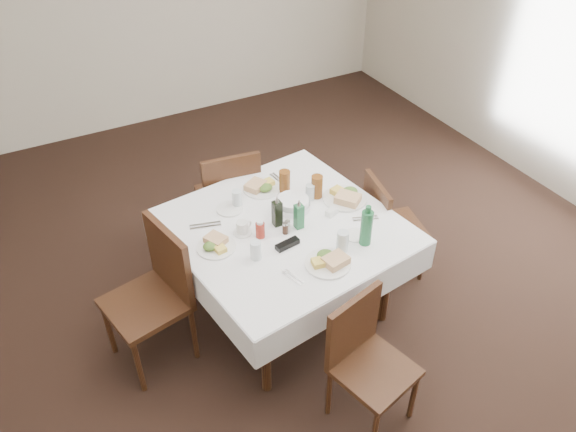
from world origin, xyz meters
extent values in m
plane|color=black|center=(0.00, 0.00, 0.00)|extent=(7.00, 7.00, 0.00)
cylinder|color=black|center=(-0.34, -0.34, 0.36)|extent=(0.06, 0.06, 0.72)
cylinder|color=black|center=(-0.48, 0.65, 0.36)|extent=(0.06, 0.06, 0.72)
cylinder|color=black|center=(0.65, -0.20, 0.36)|extent=(0.06, 0.06, 0.72)
cylinder|color=black|center=(0.51, 0.79, 0.36)|extent=(0.06, 0.06, 0.72)
cube|color=black|center=(0.09, 0.22, 0.73)|extent=(1.40, 1.40, 0.03)
cube|color=white|center=(0.09, 0.22, 0.76)|extent=(1.54, 1.54, 0.01)
cube|color=white|center=(-0.01, 0.91, 0.65)|extent=(1.36, 0.19, 0.22)
cube|color=white|center=(0.18, -0.46, 0.65)|extent=(1.36, 0.19, 0.22)
cube|color=white|center=(0.77, 0.32, 0.65)|extent=(0.19, 1.36, 0.22)
cube|color=white|center=(-0.60, 0.13, 0.65)|extent=(0.19, 1.36, 0.22)
cube|color=black|center=(0.04, 1.11, 0.45)|extent=(0.50, 0.50, 0.04)
cube|color=black|center=(0.02, 0.91, 0.69)|extent=(0.44, 0.10, 0.48)
cylinder|color=black|center=(0.26, 1.27, 0.22)|extent=(0.04, 0.04, 0.45)
cylinder|color=black|center=(0.21, 0.90, 0.22)|extent=(0.04, 0.04, 0.45)
cylinder|color=black|center=(-0.12, 1.33, 0.22)|extent=(0.04, 0.04, 0.45)
cylinder|color=black|center=(-0.17, 0.95, 0.22)|extent=(0.04, 0.04, 0.45)
cube|color=black|center=(0.12, -0.80, 0.41)|extent=(0.49, 0.49, 0.04)
cube|color=black|center=(0.07, -0.62, 0.64)|extent=(0.40, 0.14, 0.44)
cylinder|color=black|center=(-0.01, -1.01, 0.21)|extent=(0.03, 0.03, 0.41)
cylinder|color=black|center=(-0.10, -0.67, 0.21)|extent=(0.03, 0.03, 0.41)
cylinder|color=black|center=(0.33, -0.92, 0.21)|extent=(0.03, 0.03, 0.41)
cylinder|color=black|center=(0.24, -0.58, 0.21)|extent=(0.03, 0.03, 0.41)
cube|color=black|center=(1.01, 0.19, 0.41)|extent=(0.47, 0.47, 0.04)
cube|color=black|center=(0.83, 0.23, 0.63)|extent=(0.12, 0.40, 0.44)
cylinder|color=black|center=(1.14, -0.01, 0.20)|extent=(0.03, 0.03, 0.41)
cylinder|color=black|center=(0.80, 0.06, 0.20)|extent=(0.03, 0.03, 0.41)
cylinder|color=black|center=(1.21, 0.33, 0.20)|extent=(0.03, 0.03, 0.41)
cylinder|color=black|center=(0.87, 0.40, 0.20)|extent=(0.03, 0.03, 0.41)
cube|color=black|center=(-0.88, 0.26, 0.47)|extent=(0.55, 0.55, 0.04)
cube|color=black|center=(-0.67, 0.31, 0.72)|extent=(0.14, 0.46, 0.50)
cylinder|color=black|center=(-1.12, 0.41, 0.24)|extent=(0.04, 0.04, 0.47)
cylinder|color=black|center=(-0.73, 0.50, 0.24)|extent=(0.04, 0.04, 0.47)
cylinder|color=black|center=(-1.03, 0.03, 0.24)|extent=(0.04, 0.04, 0.47)
cylinder|color=black|center=(-0.64, 0.11, 0.24)|extent=(0.04, 0.04, 0.47)
cylinder|color=white|center=(0.14, 0.67, 0.77)|extent=(0.27, 0.27, 0.01)
cube|color=tan|center=(0.10, 0.68, 0.80)|extent=(0.18, 0.16, 0.04)
cube|color=gold|center=(0.19, 0.68, 0.79)|extent=(0.10, 0.08, 0.03)
ellipsoid|color=#295C15|center=(0.15, 0.62, 0.80)|extent=(0.10, 0.09, 0.04)
cylinder|color=white|center=(0.14, -0.23, 0.77)|extent=(0.28, 0.28, 0.01)
cube|color=tan|center=(0.18, -0.25, 0.80)|extent=(0.16, 0.14, 0.05)
cube|color=gold|center=(0.09, -0.22, 0.79)|extent=(0.10, 0.09, 0.04)
ellipsoid|color=#295C15|center=(0.15, -0.18, 0.80)|extent=(0.10, 0.09, 0.05)
cylinder|color=white|center=(0.59, 0.28, 0.77)|extent=(0.31, 0.31, 0.02)
cube|color=tan|center=(0.58, 0.23, 0.80)|extent=(0.19, 0.20, 0.05)
cube|color=gold|center=(0.57, 0.34, 0.80)|extent=(0.10, 0.12, 0.04)
ellipsoid|color=#295C15|center=(0.64, 0.30, 0.80)|extent=(0.11, 0.10, 0.05)
cylinder|color=white|center=(-0.39, 0.23, 0.77)|extent=(0.25, 0.25, 0.01)
cube|color=tan|center=(-0.38, 0.27, 0.80)|extent=(0.15, 0.16, 0.04)
cube|color=gold|center=(-0.38, 0.19, 0.79)|extent=(0.07, 0.09, 0.03)
ellipsoid|color=#295C15|center=(-0.43, 0.23, 0.80)|extent=(0.09, 0.08, 0.04)
cylinder|color=white|center=(-0.16, 0.55, 0.77)|extent=(0.18, 0.18, 0.01)
cylinder|color=white|center=(0.43, -0.08, 0.77)|extent=(0.14, 0.14, 0.01)
cylinder|color=silver|center=(-0.09, 0.57, 0.82)|extent=(0.07, 0.07, 0.12)
cylinder|color=silver|center=(0.29, -0.15, 0.83)|extent=(0.07, 0.07, 0.14)
cylinder|color=silver|center=(0.38, 0.40, 0.82)|extent=(0.06, 0.06, 0.11)
cylinder|color=silver|center=(-0.21, 0.03, 0.82)|extent=(0.07, 0.07, 0.12)
cylinder|color=brown|center=(0.27, 0.57, 0.84)|extent=(0.08, 0.08, 0.16)
cylinder|color=brown|center=(0.44, 0.41, 0.84)|extent=(0.08, 0.08, 0.17)
cylinder|color=silver|center=(0.23, 0.36, 0.78)|extent=(0.24, 0.24, 0.04)
cylinder|color=white|center=(0.23, 0.36, 0.82)|extent=(0.21, 0.21, 0.05)
cube|color=black|center=(0.05, 0.26, 0.85)|extent=(0.05, 0.05, 0.18)
cone|color=silver|center=(0.05, 0.26, 0.97)|extent=(0.03, 0.03, 0.05)
cube|color=#23693D|center=(0.16, 0.17, 0.85)|extent=(0.05, 0.05, 0.17)
cone|color=silver|center=(0.16, 0.17, 0.96)|extent=(0.03, 0.03, 0.05)
cylinder|color=maroon|center=(-0.10, 0.20, 0.82)|extent=(0.06, 0.06, 0.11)
cylinder|color=white|center=(-0.10, 0.20, 0.88)|extent=(0.04, 0.04, 0.02)
cylinder|color=white|center=(0.08, 0.17, 0.79)|extent=(0.03, 0.03, 0.06)
cylinder|color=silver|center=(0.08, 0.17, 0.83)|extent=(0.03, 0.03, 0.01)
cylinder|color=#382116|center=(0.05, 0.15, 0.80)|extent=(0.04, 0.04, 0.07)
cylinder|color=silver|center=(0.05, 0.15, 0.84)|extent=(0.04, 0.04, 0.01)
cylinder|color=white|center=(-0.19, 0.29, 0.77)|extent=(0.12, 0.12, 0.01)
cylinder|color=white|center=(-0.19, 0.29, 0.81)|extent=(0.07, 0.07, 0.08)
cylinder|color=black|center=(-0.19, 0.29, 0.84)|extent=(0.06, 0.06, 0.01)
torus|color=white|center=(-0.14, 0.29, 0.81)|extent=(0.05, 0.02, 0.05)
cube|color=black|center=(0.00, 0.03, 0.78)|extent=(0.16, 0.07, 0.03)
cylinder|color=#23693D|center=(0.45, -0.17, 0.88)|extent=(0.07, 0.07, 0.24)
cylinder|color=#23693D|center=(0.45, -0.17, 1.02)|extent=(0.03, 0.03, 0.04)
cube|color=white|center=(0.42, 0.18, 0.78)|extent=(0.10, 0.07, 0.04)
cube|color=#FF9FB3|center=(0.42, 0.18, 0.79)|extent=(0.07, 0.05, 0.02)
cube|color=silver|center=(0.28, 0.73, 0.77)|extent=(0.03, 0.16, 0.01)
cube|color=silver|center=(0.31, 0.73, 0.77)|extent=(0.03, 0.16, 0.01)
cube|color=silver|center=(-0.09, -0.22, 0.77)|extent=(0.06, 0.15, 0.01)
cube|color=silver|center=(-0.11, -0.23, 0.77)|extent=(0.06, 0.15, 0.01)
cube|color=silver|center=(0.58, 0.02, 0.77)|extent=(0.17, 0.07, 0.01)
cube|color=silver|center=(0.59, 0.04, 0.77)|extent=(0.17, 0.07, 0.01)
cube|color=silver|center=(-0.36, 0.48, 0.77)|extent=(0.20, 0.07, 0.01)
cube|color=silver|center=(-0.37, 0.45, 0.77)|extent=(0.20, 0.07, 0.01)
camera|label=1|loc=(-1.25, -2.29, 3.04)|focal=35.00mm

